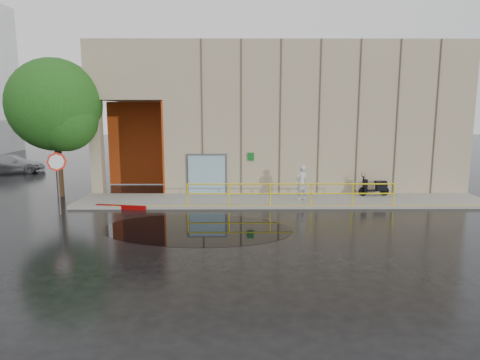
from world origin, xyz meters
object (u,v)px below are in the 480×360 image
Objects in this scene: scooter at (375,182)px; red_curb at (121,207)px; stop_sign at (57,170)px; car_c at (10,164)px; tree_near at (57,109)px; person at (302,183)px.

red_curb is (-12.38, -2.24, -0.77)m from scooter.
scooter is 15.12m from stop_sign.
red_curb is 0.52× the size of car_c.
stop_sign is at bearing -159.17° from car_c.
tree_near is at bearing -153.70° from car_c.
scooter is 12.60m from red_curb.
tree_near is (-16.15, 0.63, 3.70)m from scooter.
car_c is at bearing 134.03° from red_curb.
tree_near reaches higher than scooter.
red_curb is 0.34× the size of tree_near.
scooter reaches higher than red_curb.
stop_sign reaches higher than person.
stop_sign is 4.88m from tree_near.
scooter is 0.67× the size of red_curb.
red_curb is at bearing -149.95° from car_c.
person is 12.87m from tree_near.
tree_near is (-3.77, 2.87, 4.47)m from red_curb.
tree_near is at bearing -35.21° from person.
scooter is 24.97m from car_c.
stop_sign is 1.13× the size of red_curb.
person is at bearing -7.90° from tree_near.
red_curb is 6.51m from tree_near.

